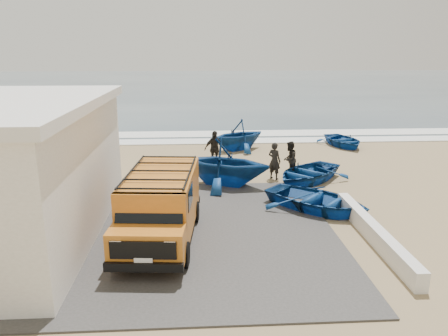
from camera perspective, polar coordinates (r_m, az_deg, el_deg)
name	(u,v)px	position (r m, az deg, el deg)	size (l,w,h in m)	color
ground	(208,210)	(16.07, -2.12, -5.49)	(160.00, 160.00, 0.00)	#998059
slab	(147,233)	(14.31, -10.03, -8.34)	(12.00, 10.00, 0.05)	#423F3C
ocean	(199,85)	(71.24, -3.28, 10.79)	(180.00, 88.00, 0.01)	#385166
surf_line	(203,141)	(27.61, -2.75, 3.49)	(180.00, 1.60, 0.06)	white
surf_wash	(203,134)	(30.06, -2.82, 4.45)	(180.00, 2.20, 0.04)	white
parapet	(374,233)	(14.23, 18.98, -8.03)	(0.35, 6.00, 0.55)	silver
van	(160,204)	(13.41, -8.30, -4.66)	(2.41, 5.21, 2.17)	orange
boat_near_left	(317,200)	(16.24, 12.03, -4.07)	(2.80, 3.92, 0.81)	navy
boat_near_right	(307,173)	(19.66, 10.82, -0.60)	(2.75, 3.85, 0.80)	navy
boat_mid_left	(225,162)	(18.60, 0.11, 0.78)	(3.38, 3.91, 2.06)	navy
boat_far_left	(238,135)	(25.27, 1.86, 4.37)	(2.93, 3.39, 1.79)	navy
boat_far_right	(343,140)	(27.25, 15.32, 3.49)	(2.44, 3.42, 0.71)	navy
fisherman_front	(274,161)	(19.69, 6.60, 0.94)	(0.61, 0.40, 1.69)	black
fisherman_middle	(290,159)	(20.12, 8.55, 1.14)	(0.81, 0.63, 1.66)	black
fisherman_back	(214,149)	(21.67, -1.28, 2.53)	(1.05, 0.44, 1.80)	black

